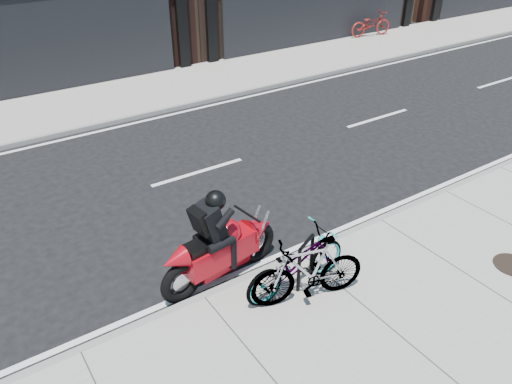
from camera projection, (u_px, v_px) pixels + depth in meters
ground at (243, 210)px, 10.46m from camera, size 120.00×120.00×0.00m
sidewalk_near at (438, 371)px, 6.86m from camera, size 60.00×6.00×0.13m
sidewalk_far at (113, 99)px, 15.96m from camera, size 60.00×3.50×0.13m
bike_rack at (306, 258)px, 8.07m from camera, size 0.48×0.25×0.87m
bicycle_front at (296, 263)px, 7.97m from camera, size 1.97×0.74×1.02m
bicycle_rear at (308, 271)px, 7.73m from camera, size 1.94×1.03×1.12m
motorcycle at (225, 242)px, 8.32m from camera, size 2.38×0.70×1.78m
bicycle_far at (371, 24)px, 22.46m from camera, size 2.12×1.03×1.07m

